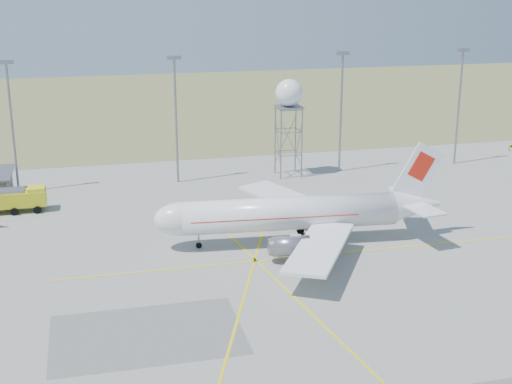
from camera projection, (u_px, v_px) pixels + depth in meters
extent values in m
cube|color=olive|center=(177.00, 104.00, 188.00)|extent=(400.00, 120.00, 0.03)
cylinder|color=slate|center=(13.00, 130.00, 108.35)|extent=(0.36, 0.36, 20.00)
cube|color=slate|center=(6.00, 62.00, 105.37)|extent=(2.20, 0.50, 0.60)
cylinder|color=slate|center=(176.00, 122.00, 114.07)|extent=(0.36, 0.36, 20.00)
cube|color=slate|center=(174.00, 58.00, 111.09)|extent=(2.20, 0.50, 0.60)
cylinder|color=slate|center=(341.00, 114.00, 120.48)|extent=(0.36, 0.36, 20.00)
cube|color=slate|center=(343.00, 53.00, 117.50)|extent=(2.20, 0.50, 0.60)
cylinder|color=slate|center=(459.00, 109.00, 125.51)|extent=(0.36, 0.36, 20.00)
cube|color=slate|center=(463.00, 50.00, 122.53)|extent=(2.20, 0.50, 0.60)
cylinder|color=black|center=(509.00, 149.00, 137.31)|extent=(0.10, 0.10, 0.80)
cube|color=yellow|center=(512.00, 146.00, 137.29)|extent=(1.60, 0.15, 0.50)
cube|color=black|center=(512.00, 146.00, 137.22)|extent=(0.80, 0.03, 0.30)
cylinder|color=white|center=(290.00, 213.00, 89.18)|extent=(27.36, 6.47, 4.17)
ellipsoid|color=white|center=(181.00, 219.00, 87.16)|extent=(7.00, 4.72, 4.17)
cube|color=black|center=(171.00, 215.00, 86.80)|extent=(1.77, 2.42, 1.02)
cone|color=white|center=(417.00, 205.00, 91.57)|extent=(6.59, 4.69, 4.17)
cube|color=white|center=(419.00, 172.00, 90.29)|extent=(6.68, 0.88, 7.84)
cube|color=red|center=(421.00, 166.00, 90.10)|extent=(3.61, 0.66, 4.02)
cube|color=white|center=(404.00, 193.00, 94.49)|extent=(3.81, 6.00, 0.19)
cube|color=white|center=(423.00, 209.00, 88.18)|extent=(3.81, 6.00, 0.19)
cube|color=white|center=(287.00, 198.00, 98.58)|extent=(10.67, 17.36, 0.38)
cube|color=white|center=(319.00, 247.00, 80.85)|extent=(12.86, 16.88, 0.38)
cylinder|color=slate|center=(273.00, 213.00, 95.31)|extent=(4.57, 2.76, 2.40)
cylinder|color=slate|center=(291.00, 246.00, 83.89)|extent=(4.57, 2.76, 2.40)
cube|color=red|center=(273.00, 213.00, 88.84)|extent=(21.13, 5.97, 0.13)
cylinder|color=black|center=(199.00, 245.00, 88.49)|extent=(0.79, 0.79, 0.94)
cube|color=black|center=(305.00, 239.00, 90.51)|extent=(1.57, 6.32, 0.94)
cylinder|color=slate|center=(305.00, 235.00, 90.37)|extent=(0.27, 0.27, 1.88)
cylinder|color=slate|center=(281.00, 144.00, 117.06)|extent=(0.22, 0.22, 11.71)
cylinder|color=slate|center=(302.00, 143.00, 117.89)|extent=(0.22, 0.22, 11.71)
cylinder|color=slate|center=(296.00, 139.00, 121.23)|extent=(0.22, 0.22, 11.71)
cylinder|color=slate|center=(275.00, 140.00, 120.41)|extent=(0.22, 0.22, 11.71)
cube|color=slate|center=(289.00, 107.00, 117.44)|extent=(4.20, 4.20, 0.23)
sphere|color=white|center=(289.00, 93.00, 116.75)|extent=(4.50, 4.50, 4.50)
cube|color=#CFCC18|center=(14.00, 199.00, 101.57)|extent=(8.86, 3.02, 2.16)
cube|color=#CFCC18|center=(36.00, 191.00, 102.05)|extent=(2.38, 2.77, 1.37)
cube|color=black|center=(41.00, 190.00, 102.19)|extent=(0.12, 2.55, 0.98)
cube|color=slate|center=(6.00, 191.00, 100.96)|extent=(4.93, 2.40, 0.39)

